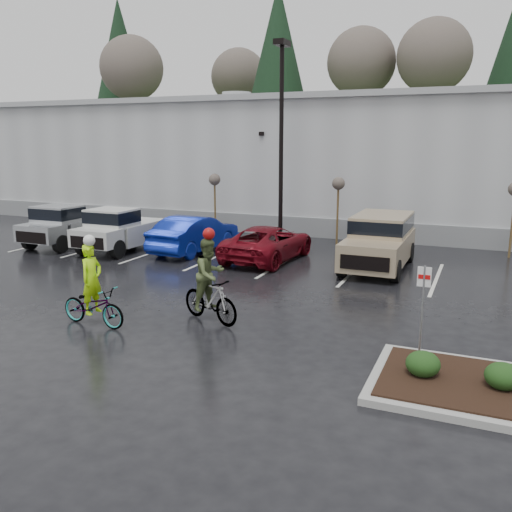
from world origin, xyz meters
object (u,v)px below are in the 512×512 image
at_px(car_red, 268,243).
at_px(suv_tan, 379,243).
at_px(pickup_silver, 72,224).
at_px(cyclist_hivis, 93,298).
at_px(car_blue, 195,234).
at_px(pickup_white, 125,228).
at_px(fire_lane_sign, 423,301).
at_px(cyclist_olive, 210,289).
at_px(lamppost, 281,122).
at_px(sapling_mid, 338,187).
at_px(sapling_west, 215,183).

xyz_separation_m(car_red, suv_tan, (4.51, 0.19, 0.31)).
xyz_separation_m(pickup_silver, cyclist_hivis, (8.57, -8.92, -0.22)).
bearing_deg(car_blue, pickup_white, 17.49).
height_order(pickup_white, car_blue, pickup_white).
relative_size(fire_lane_sign, cyclist_olive, 0.84).
height_order(lamppost, cyclist_olive, lamppost).
height_order(fire_lane_sign, pickup_silver, fire_lane_sign).
bearing_deg(car_red, cyclist_hivis, 85.61).
distance_m(sapling_mid, cyclist_hivis, 14.27).
distance_m(fire_lane_sign, suv_tan, 8.96).
bearing_deg(fire_lane_sign, pickup_silver, 154.92).
distance_m(lamppost, pickup_silver, 10.97).
relative_size(sapling_mid, pickup_white, 0.62).
bearing_deg(cyclist_hivis, car_red, -3.95).
xyz_separation_m(fire_lane_sign, suv_tan, (-2.56, 8.58, -0.38)).
bearing_deg(cyclist_olive, pickup_silver, 77.07).
distance_m(pickup_silver, suv_tan, 14.38).
height_order(sapling_west, pickup_silver, sapling_west).
height_order(sapling_mid, car_blue, sapling_mid).
xyz_separation_m(pickup_silver, pickup_white, (3.05, -0.01, 0.00)).
bearing_deg(sapling_west, lamppost, -14.04).
relative_size(car_blue, cyclist_hivis, 2.00).
distance_m(pickup_white, suv_tan, 11.33).
bearing_deg(car_red, pickup_silver, 6.17).
xyz_separation_m(lamppost, fire_lane_sign, (7.80, -11.80, -4.28)).
bearing_deg(car_blue, lamppost, -127.65).
bearing_deg(cyclist_olive, sapling_west, 47.02).
xyz_separation_m(car_blue, cyclist_hivis, (2.33, -9.64, -0.06)).
height_order(sapling_mid, cyclist_hivis, sapling_mid).
distance_m(lamppost, car_blue, 6.48).
relative_size(lamppost, car_blue, 1.86).
height_order(pickup_silver, cyclist_olive, cyclist_olive).
distance_m(lamppost, cyclist_olive, 12.44).
distance_m(fire_lane_sign, car_red, 10.99).
height_order(car_blue, cyclist_hivis, cyclist_hivis).
height_order(fire_lane_sign, pickup_white, fire_lane_sign).
bearing_deg(sapling_mid, cyclist_olive, -91.48).
height_order(car_blue, cyclist_olive, cyclist_olive).
height_order(pickup_silver, pickup_white, same).
xyz_separation_m(lamppost, car_blue, (-2.87, -3.16, -4.87)).
relative_size(pickup_silver, pickup_white, 1.00).
height_order(sapling_west, pickup_white, sapling_west).
bearing_deg(fire_lane_sign, cyclist_hivis, -173.17).
height_order(sapling_mid, suv_tan, sapling_mid).
height_order(sapling_mid, car_red, sapling_mid).
bearing_deg(pickup_silver, lamppost, 23.07).
distance_m(fire_lane_sign, pickup_white, 15.97).
xyz_separation_m(sapling_mid, fire_lane_sign, (5.30, -12.80, -1.32)).
height_order(car_red, cyclist_hivis, cyclist_hivis).
relative_size(pickup_white, car_blue, 1.05).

